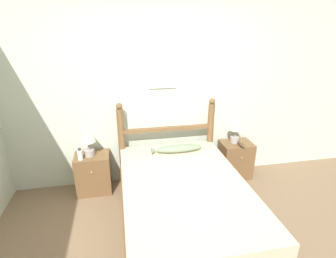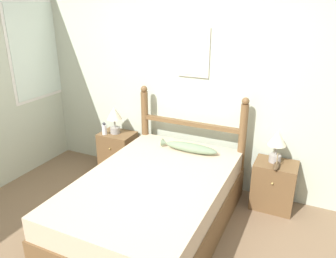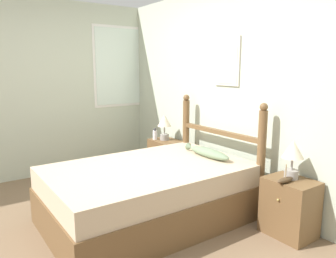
{
  "view_description": "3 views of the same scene",
  "coord_description": "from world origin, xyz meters",
  "px_view_note": "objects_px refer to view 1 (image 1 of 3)",
  "views": [
    {
      "loc": [
        -0.59,
        -1.77,
        2.15
      ],
      "look_at": [
        -0.05,
        1.01,
        1.05
      ],
      "focal_mm": 28.0,
      "sensor_mm": 36.0,
      "label": 1
    },
    {
      "loc": [
        1.38,
        -1.92,
        2.2
      ],
      "look_at": [
        0.03,
        0.93,
        0.98
      ],
      "focal_mm": 35.0,
      "sensor_mm": 36.0,
      "label": 2
    },
    {
      "loc": [
        2.81,
        -1.13,
        1.59
      ],
      "look_at": [
        -0.05,
        0.88,
        0.93
      ],
      "focal_mm": 35.0,
      "sensor_mm": 36.0,
      "label": 3
    }
  ],
  "objects_px": {
    "model_boat": "(241,144)",
    "fish_pillow": "(178,149)",
    "nightstand_right": "(235,159)",
    "bottle": "(80,154)",
    "table_lamp_left": "(88,139)",
    "nightstand_left": "(94,173)",
    "bed": "(184,205)",
    "table_lamp_right": "(236,127)"
  },
  "relations": [
    {
      "from": "model_boat",
      "to": "fish_pillow",
      "type": "bearing_deg",
      "value": -174.43
    },
    {
      "from": "nightstand_right",
      "to": "bottle",
      "type": "relative_size",
      "value": 3.27
    },
    {
      "from": "table_lamp_left",
      "to": "bottle",
      "type": "relative_size",
      "value": 2.19
    },
    {
      "from": "table_lamp_left",
      "to": "fish_pillow",
      "type": "distance_m",
      "value": 1.18
    },
    {
      "from": "nightstand_left",
      "to": "fish_pillow",
      "type": "height_order",
      "value": "fish_pillow"
    },
    {
      "from": "nightstand_left",
      "to": "fish_pillow",
      "type": "distance_m",
      "value": 1.21
    },
    {
      "from": "bed",
      "to": "model_boat",
      "type": "distance_m",
      "value": 1.36
    },
    {
      "from": "bottle",
      "to": "model_boat",
      "type": "xyz_separation_m",
      "value": [
        2.22,
        -0.01,
        -0.05
      ]
    },
    {
      "from": "nightstand_left",
      "to": "bottle",
      "type": "distance_m",
      "value": 0.39
    },
    {
      "from": "nightstand_left",
      "to": "fish_pillow",
      "type": "bearing_deg",
      "value": -10.27
    },
    {
      "from": "table_lamp_left",
      "to": "model_boat",
      "type": "xyz_separation_m",
      "value": [
        2.11,
        -0.11,
        -0.22
      ]
    },
    {
      "from": "model_boat",
      "to": "bed",
      "type": "bearing_deg",
      "value": -142.03
    },
    {
      "from": "table_lamp_right",
      "to": "bottle",
      "type": "height_order",
      "value": "table_lamp_right"
    },
    {
      "from": "nightstand_right",
      "to": "model_boat",
      "type": "distance_m",
      "value": 0.32
    },
    {
      "from": "bed",
      "to": "nightstand_left",
      "type": "distance_m",
      "value": 1.4
    },
    {
      "from": "table_lamp_right",
      "to": "model_boat",
      "type": "xyz_separation_m",
      "value": [
        0.04,
        -0.14,
        -0.22
      ]
    },
    {
      "from": "bottle",
      "to": "nightstand_left",
      "type": "bearing_deg",
      "value": 38.3
    },
    {
      "from": "bed",
      "to": "model_boat",
      "type": "bearing_deg",
      "value": 37.97
    },
    {
      "from": "model_boat",
      "to": "nightstand_right",
      "type": "bearing_deg",
      "value": 95.3
    },
    {
      "from": "nightstand_left",
      "to": "fish_pillow",
      "type": "xyz_separation_m",
      "value": [
        1.14,
        -0.21,
        0.37
      ]
    },
    {
      "from": "bottle",
      "to": "table_lamp_left",
      "type": "bearing_deg",
      "value": 42.23
    },
    {
      "from": "table_lamp_right",
      "to": "model_boat",
      "type": "distance_m",
      "value": 0.26
    },
    {
      "from": "bed",
      "to": "fish_pillow",
      "type": "distance_m",
      "value": 0.81
    },
    {
      "from": "nightstand_right",
      "to": "fish_pillow",
      "type": "relative_size",
      "value": 0.81
    },
    {
      "from": "bed",
      "to": "model_boat",
      "type": "height_order",
      "value": "model_boat"
    },
    {
      "from": "model_boat",
      "to": "bottle",
      "type": "bearing_deg",
      "value": 179.71
    },
    {
      "from": "bed",
      "to": "table_lamp_left",
      "type": "bearing_deg",
      "value": 138.88
    },
    {
      "from": "table_lamp_right",
      "to": "bottle",
      "type": "bearing_deg",
      "value": -176.57
    },
    {
      "from": "table_lamp_left",
      "to": "table_lamp_right",
      "type": "height_order",
      "value": "same"
    },
    {
      "from": "table_lamp_right",
      "to": "model_boat",
      "type": "height_order",
      "value": "table_lamp_right"
    },
    {
      "from": "bed",
      "to": "nightstand_left",
      "type": "xyz_separation_m",
      "value": [
        -1.04,
        0.93,
        -0.02
      ]
    },
    {
      "from": "nightstand_left",
      "to": "bed",
      "type": "bearing_deg",
      "value": -41.86
    },
    {
      "from": "bed",
      "to": "bottle",
      "type": "distance_m",
      "value": 1.47
    },
    {
      "from": "nightstand_left",
      "to": "bottle",
      "type": "xyz_separation_m",
      "value": [
        -0.13,
        -0.1,
        0.35
      ]
    },
    {
      "from": "fish_pillow",
      "to": "nightstand_right",
      "type": "bearing_deg",
      "value": 12.26
    },
    {
      "from": "nightstand_right",
      "to": "fish_pillow",
      "type": "xyz_separation_m",
      "value": [
        -0.95,
        -0.21,
        0.37
      ]
    },
    {
      "from": "nightstand_right",
      "to": "model_boat",
      "type": "bearing_deg",
      "value": -84.7
    },
    {
      "from": "fish_pillow",
      "to": "nightstand_left",
      "type": "bearing_deg",
      "value": 169.73
    },
    {
      "from": "table_lamp_left",
      "to": "fish_pillow",
      "type": "bearing_deg",
      "value": -9.83
    },
    {
      "from": "bed",
      "to": "table_lamp_left",
      "type": "relative_size",
      "value": 5.56
    },
    {
      "from": "nightstand_left",
      "to": "table_lamp_right",
      "type": "height_order",
      "value": "table_lamp_right"
    },
    {
      "from": "bed",
      "to": "nightstand_left",
      "type": "relative_size",
      "value": 3.73
    }
  ]
}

